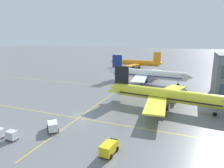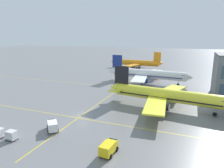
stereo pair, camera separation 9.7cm
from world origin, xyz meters
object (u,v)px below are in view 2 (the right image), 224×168
Objects in this scene: airliner_third_row at (136,63)px; service_truck_catering at (109,147)px; airliner_front_gate at (165,95)px; airliner_second_row at (147,74)px; baggage_cart_row_fourth at (11,135)px; service_truck_red_van at (52,125)px.

service_truck_catering is at bearing -77.84° from airliner_third_row.
airliner_second_row is at bearing 111.32° from airliner_front_gate.
airliner_third_row is 95.12m from baggage_cart_row_fourth.
baggage_cart_row_fourth is (-25.29, -29.22, -2.74)m from airliner_front_gate.
service_truck_catering is at bearing -102.53° from airliner_front_gate.
service_truck_catering is at bearing 7.44° from baggage_cart_row_fourth.
airliner_third_row reaches higher than service_truck_catering.
service_truck_catering is (5.46, -55.88, -2.70)m from airliner_second_row.
airliner_second_row reaches higher than airliner_third_row.
airliner_third_row is at bearing 102.16° from service_truck_catering.
airliner_front_gate is at bearing 48.19° from service_truck_red_van.
airliner_front_gate is 8.24× the size of service_truck_red_van.
service_truck_catering is at bearing -14.59° from service_truck_red_van.
airliner_second_row reaches higher than airliner_front_gate.
service_truck_red_van is 1.01× the size of service_truck_catering.
airliner_front_gate is 70.76m from airliner_third_row.
service_truck_catering is 19.52m from baggage_cart_row_fourth.
airliner_second_row is 52.95m from service_truck_red_van.
service_truck_red_van is at bearing -86.53° from airliner_third_row.
airliner_second_row is 39.43m from airliner_third_row.
baggage_cart_row_fourth is at bearing -89.65° from airliner_third_row.
airliner_third_row is at bearing 111.55° from airliner_second_row.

